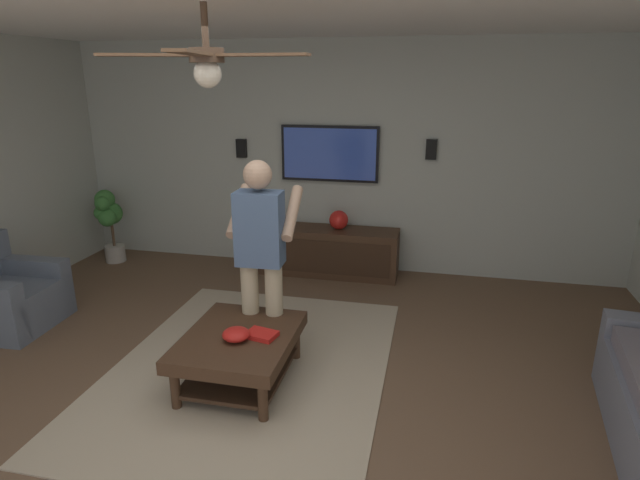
{
  "coord_description": "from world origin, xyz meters",
  "views": [
    {
      "loc": [
        -2.84,
        -1.09,
        2.23
      ],
      "look_at": [
        0.67,
        -0.3,
        1.09
      ],
      "focal_mm": 29.15,
      "sensor_mm": 36.0,
      "label": 1
    }
  ],
  "objects": [
    {
      "name": "ground_plane",
      "position": [
        0.0,
        0.0,
        0.0
      ],
      "size": [
        7.77,
        7.77,
        0.0
      ],
      "primitive_type": "plane",
      "color": "brown"
    },
    {
      "name": "wall_back_tv",
      "position": [
        3.14,
        0.0,
        1.32
      ],
      "size": [
        0.1,
        6.68,
        2.64
      ],
      "primitive_type": "cube",
      "color": "#B2B7AD",
      "rests_on": "ground"
    },
    {
      "name": "area_rug",
      "position": [
        0.61,
        0.25,
        0.01
      ],
      "size": [
        2.82,
        2.14,
        0.01
      ],
      "primitive_type": "cube",
      "color": "tan",
      "rests_on": "ground"
    },
    {
      "name": "armchair",
      "position": [
        0.82,
        2.73,
        0.28
      ],
      "size": [
        0.84,
        0.85,
        0.82
      ],
      "rotation": [
        0.0,
        0.0,
        -1.52
      ],
      "color": "slate",
      "rests_on": "ground"
    },
    {
      "name": "coffee_table",
      "position": [
        0.41,
        0.25,
        0.3
      ],
      "size": [
        1.0,
        0.8,
        0.4
      ],
      "color": "#422B1C",
      "rests_on": "ground"
    },
    {
      "name": "media_console",
      "position": [
        2.81,
        0.11,
        0.28
      ],
      "size": [
        0.45,
        1.7,
        0.55
      ],
      "rotation": [
        0.0,
        0.0,
        3.14
      ],
      "color": "#422B1C",
      "rests_on": "ground"
    },
    {
      "name": "tv",
      "position": [
        3.05,
        0.11,
        1.38
      ],
      "size": [
        0.05,
        1.14,
        0.64
      ],
      "rotation": [
        0.0,
        0.0,
        3.14
      ],
      "color": "black"
    },
    {
      "name": "person_standing",
      "position": [
        0.83,
        0.21,
        0.93
      ],
      "size": [
        0.55,
        0.55,
        1.64
      ],
      "rotation": [
        0.0,
        0.0,
        0.05
      ],
      "color": "#C6B793",
      "rests_on": "ground"
    },
    {
      "name": "potted_plant_tall",
      "position": [
        2.65,
        2.83,
        0.56
      ],
      "size": [
        0.4,
        0.33,
        0.91
      ],
      "color": "#B7B2A8",
      "rests_on": "ground"
    },
    {
      "name": "bowl",
      "position": [
        0.33,
        0.24,
        0.45
      ],
      "size": [
        0.2,
        0.2,
        0.09
      ],
      "primitive_type": "ellipsoid",
      "color": "red",
      "rests_on": "coffee_table"
    },
    {
      "name": "remote_white",
      "position": [
        0.38,
        0.06,
        0.41
      ],
      "size": [
        0.1,
        0.16,
        0.02
      ],
      "primitive_type": "cube",
      "rotation": [
        0.0,
        0.0,
        4.32
      ],
      "color": "white",
      "rests_on": "coffee_table"
    },
    {
      "name": "book",
      "position": [
        0.41,
        0.08,
        0.42
      ],
      "size": [
        0.2,
        0.25,
        0.04
      ],
      "primitive_type": "cube",
      "rotation": [
        0.0,
        0.0,
        4.5
      ],
      "color": "red",
      "rests_on": "coffee_table"
    },
    {
      "name": "vase_round",
      "position": [
        2.82,
        -0.04,
        0.66
      ],
      "size": [
        0.22,
        0.22,
        0.22
      ],
      "primitive_type": "sphere",
      "color": "red",
      "rests_on": "media_console"
    },
    {
      "name": "wall_speaker_left",
      "position": [
        3.06,
        -1.03,
        1.46
      ],
      "size": [
        0.06,
        0.12,
        0.22
      ],
      "primitive_type": "cube",
      "color": "black"
    },
    {
      "name": "wall_speaker_right",
      "position": [
        3.06,
        1.2,
        1.41
      ],
      "size": [
        0.06,
        0.12,
        0.22
      ],
      "primitive_type": "cube",
      "color": "black"
    },
    {
      "name": "ceiling_fan",
      "position": [
        0.06,
        0.23,
        2.32
      ],
      "size": [
        1.17,
        1.18,
        0.46
      ],
      "color": "#4C3828"
    }
  ]
}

